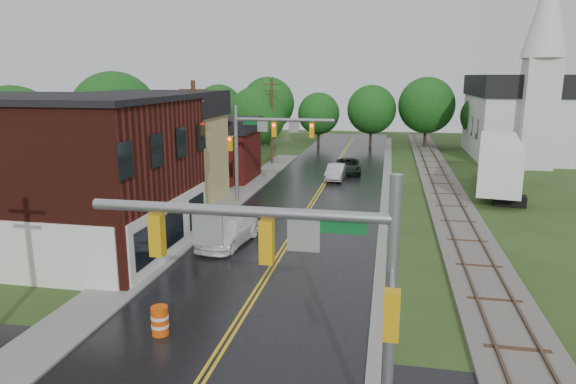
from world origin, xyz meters
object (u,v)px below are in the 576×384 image
(tree_left_a, at_px, (15,138))
(suv_dark, at_px, (348,166))
(traffic_signal_near, at_px, (299,266))
(utility_pole_b, at_px, (196,148))
(utility_pole_c, at_px, (272,120))
(sedan_silver, at_px, (336,172))
(construction_barrel, at_px, (160,321))
(tree_left_c, at_px, (194,124))
(church, at_px, (521,107))
(tree_left_b, at_px, (116,118))
(brick_building, at_px, (48,173))
(semi_trailer, at_px, (499,161))
(traffic_signal_far, at_px, (264,137))
(tree_left_e, at_px, (258,117))
(pickup_white, at_px, (229,231))

(tree_left_a, height_order, suv_dark, tree_left_a)
(traffic_signal_near, height_order, utility_pole_b, utility_pole_b)
(utility_pole_c, height_order, sedan_silver, utility_pole_c)
(utility_pole_b, relative_size, construction_barrel, 8.15)
(tree_left_a, bearing_deg, tree_left_c, 71.57)
(utility_pole_b, height_order, suv_dark, utility_pole_b)
(church, distance_m, tree_left_b, 43.70)
(tree_left_a, relative_size, construction_barrel, 7.85)
(tree_left_b, bearing_deg, construction_barrel, -58.46)
(tree_left_c, bearing_deg, utility_pole_b, -68.51)
(traffic_signal_near, relative_size, sedan_silver, 1.69)
(brick_building, relative_size, suv_dark, 2.79)
(brick_building, distance_m, semi_trailer, 33.29)
(church, xyz_separation_m, traffic_signal_far, (-23.47, -26.74, -0.86))
(sedan_silver, relative_size, construction_barrel, 3.92)
(traffic_signal_near, xyz_separation_m, sedan_silver, (-2.67, 34.83, -4.25))
(utility_pole_c, distance_m, semi_trailer, 23.10)
(utility_pole_c, height_order, tree_left_a, utility_pole_c)
(traffic_signal_near, xyz_separation_m, tree_left_e, (-12.32, 43.90, -0.16))
(church, height_order, tree_left_c, church)
(brick_building, bearing_deg, construction_barrel, -39.09)
(utility_pole_b, xyz_separation_m, tree_left_c, (-7.05, 17.90, -0.21))
(sedan_silver, xyz_separation_m, construction_barrel, (-3.30, -29.94, -0.16))
(tree_left_e, bearing_deg, utility_pole_b, -85.10)
(sedan_silver, distance_m, semi_trailer, 13.73)
(traffic_signal_near, relative_size, tree_left_e, 0.90)
(tree_left_b, bearing_deg, utility_pole_b, -41.86)
(traffic_signal_far, xyz_separation_m, tree_left_a, (-16.38, -5.10, 0.14))
(pickup_white, relative_size, semi_trailer, 0.37)
(traffic_signal_near, bearing_deg, tree_left_b, 125.49)
(tree_left_b, distance_m, sedan_silver, 19.93)
(brick_building, bearing_deg, traffic_signal_near, -39.17)
(utility_pole_c, distance_m, construction_barrel, 37.59)
(suv_dark, bearing_deg, utility_pole_c, 150.82)
(church, xyz_separation_m, tree_left_a, (-39.85, -31.84, -0.72))
(utility_pole_c, bearing_deg, traffic_signal_near, -76.26)
(utility_pole_c, bearing_deg, tree_left_b, -132.39)
(tree_left_c, relative_size, sedan_silver, 1.76)
(pickup_white, xyz_separation_m, construction_barrel, (0.70, -10.44, -0.20))
(suv_dark, relative_size, pickup_white, 0.98)
(brick_building, bearing_deg, tree_left_a, 136.87)
(utility_pole_c, bearing_deg, tree_left_e, 137.16)
(utility_pole_c, xyz_separation_m, tree_left_c, (-7.05, -4.10, -0.21))
(utility_pole_b, distance_m, tree_left_e, 23.99)
(utility_pole_b, bearing_deg, brick_building, -129.07)
(brick_building, height_order, construction_barrel, brick_building)
(utility_pole_c, distance_m, suv_dark, 10.05)
(semi_trailer, bearing_deg, pickup_white, -135.05)
(suv_dark, height_order, construction_barrel, suv_dark)
(brick_building, height_order, suv_dark, brick_building)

